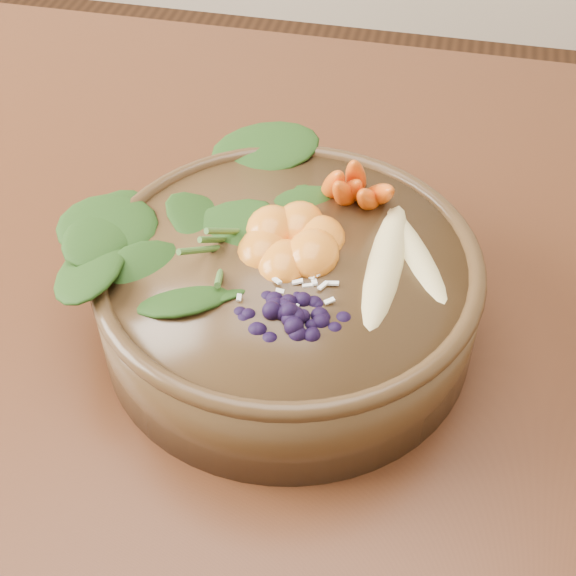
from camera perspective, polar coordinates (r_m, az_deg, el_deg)
name	(u,v)px	position (r m, az deg, el deg)	size (l,w,h in m)	color
ground	(167,553)	(1.47, -8.61, -18.14)	(4.00, 4.00, 0.00)	#381E0F
dining_table	(107,278)	(0.95, -12.77, 0.72)	(1.60, 0.90, 0.75)	#331C0C
stoneware_bowl	(288,296)	(0.71, 0.00, -0.58)	(0.33, 0.33, 0.09)	#49321C
kale_heap	(233,184)	(0.72, -3.91, 7.36)	(0.22, 0.19, 0.05)	#1E3F11
carrot_cluster	(359,155)	(0.72, 5.08, 9.42)	(0.07, 0.07, 0.09)	orange
banana_halves	(402,244)	(0.67, 8.14, 3.11)	(0.11, 0.19, 0.03)	#E0CC84
mandarin_cluster	(292,227)	(0.68, 0.26, 4.38)	(0.10, 0.10, 0.04)	orange
blueberry_pile	(289,297)	(0.61, 0.06, -0.65)	(0.15, 0.11, 0.05)	black
coconut_flakes	(290,273)	(0.66, 0.12, 1.04)	(0.10, 0.08, 0.01)	white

